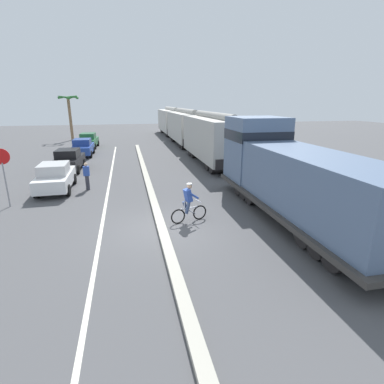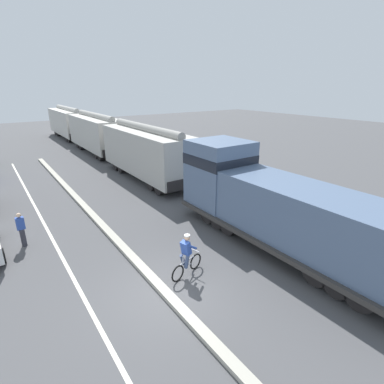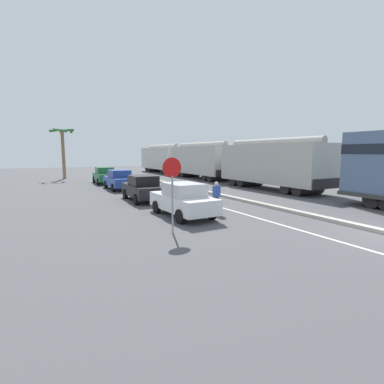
{
  "view_description": "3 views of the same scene",
  "coord_description": "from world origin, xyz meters",
  "px_view_note": "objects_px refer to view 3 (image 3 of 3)",
  "views": [
    {
      "loc": [
        -1.18,
        -11.36,
        5.0
      ],
      "look_at": [
        1.5,
        0.9,
        1.19
      ],
      "focal_mm": 28.0,
      "sensor_mm": 36.0,
      "label": 1
    },
    {
      "loc": [
        -4.19,
        -7.7,
        6.92
      ],
      "look_at": [
        3.84,
        3.78,
        1.88
      ],
      "focal_mm": 28.0,
      "sensor_mm": 36.0,
      "label": 2
    },
    {
      "loc": [
        -11.66,
        -5.92,
        3.08
      ],
      "look_at": [
        -3.8,
        8.62,
        0.86
      ],
      "focal_mm": 28.0,
      "sensor_mm": 36.0,
      "label": 3
    }
  ],
  "objects_px": {
    "hopper_car_trailing": "(162,159)",
    "parked_car_white": "(183,200)",
    "hopper_car_middle": "(201,161)",
    "palm_tree_near": "(63,140)",
    "hopper_car_lead": "(272,164)",
    "parked_car_green": "(104,175)",
    "pedestrian_by_cars": "(216,197)",
    "stop_sign": "(172,180)",
    "parked_car_black": "(143,188)",
    "parked_car_blue": "(119,180)"
  },
  "relations": [
    {
      "from": "parked_car_green",
      "to": "stop_sign",
      "type": "bearing_deg",
      "value": -94.99
    },
    {
      "from": "parked_car_blue",
      "to": "stop_sign",
      "type": "relative_size",
      "value": 1.46
    },
    {
      "from": "hopper_car_trailing",
      "to": "parked_car_white",
      "type": "relative_size",
      "value": 2.5
    },
    {
      "from": "hopper_car_middle",
      "to": "palm_tree_near",
      "type": "bearing_deg",
      "value": 152.12
    },
    {
      "from": "palm_tree_near",
      "to": "parked_car_white",
      "type": "bearing_deg",
      "value": -83.39
    },
    {
      "from": "palm_tree_near",
      "to": "hopper_car_middle",
      "type": "bearing_deg",
      "value": -27.88
    },
    {
      "from": "parked_car_white",
      "to": "stop_sign",
      "type": "bearing_deg",
      "value": -124.43
    },
    {
      "from": "hopper_car_lead",
      "to": "stop_sign",
      "type": "height_order",
      "value": "hopper_car_lead"
    },
    {
      "from": "hopper_car_trailing",
      "to": "parked_car_black",
      "type": "relative_size",
      "value": 2.49
    },
    {
      "from": "parked_car_black",
      "to": "parked_car_green",
      "type": "bearing_deg",
      "value": 89.19
    },
    {
      "from": "hopper_car_middle",
      "to": "pedestrian_by_cars",
      "type": "bearing_deg",
      "value": -117.87
    },
    {
      "from": "hopper_car_trailing",
      "to": "parked_car_blue",
      "type": "xyz_separation_m",
      "value": [
        -11.07,
        -17.21,
        -1.26
      ]
    },
    {
      "from": "hopper_car_middle",
      "to": "pedestrian_by_cars",
      "type": "height_order",
      "value": "hopper_car_middle"
    },
    {
      "from": "pedestrian_by_cars",
      "to": "palm_tree_near",
      "type": "bearing_deg",
      "value": 100.47
    },
    {
      "from": "parked_car_white",
      "to": "parked_car_black",
      "type": "xyz_separation_m",
      "value": [
        -0.14,
        5.39,
        0.0
      ]
    },
    {
      "from": "hopper_car_lead",
      "to": "hopper_car_middle",
      "type": "height_order",
      "value": "same"
    },
    {
      "from": "parked_car_green",
      "to": "stop_sign",
      "type": "height_order",
      "value": "stop_sign"
    },
    {
      "from": "hopper_car_middle",
      "to": "parked_car_white",
      "type": "distance_m",
      "value": 20.79
    },
    {
      "from": "palm_tree_near",
      "to": "pedestrian_by_cars",
      "type": "distance_m",
      "value": 25.83
    },
    {
      "from": "hopper_car_middle",
      "to": "hopper_car_trailing",
      "type": "relative_size",
      "value": 1.0
    },
    {
      "from": "parked_car_white",
      "to": "parked_car_blue",
      "type": "relative_size",
      "value": 1.01
    },
    {
      "from": "hopper_car_middle",
      "to": "hopper_car_trailing",
      "type": "bearing_deg",
      "value": 90.0
    },
    {
      "from": "hopper_car_trailing",
      "to": "stop_sign",
      "type": "xyz_separation_m",
      "value": [
        -12.83,
        -31.58,
        -0.05
      ]
    },
    {
      "from": "parked_car_white",
      "to": "palm_tree_near",
      "type": "xyz_separation_m",
      "value": [
        -2.89,
        24.93,
        3.63
      ]
    },
    {
      "from": "parked_car_white",
      "to": "palm_tree_near",
      "type": "bearing_deg",
      "value": 96.61
    },
    {
      "from": "hopper_car_lead",
      "to": "hopper_car_trailing",
      "type": "relative_size",
      "value": 1.0
    },
    {
      "from": "pedestrian_by_cars",
      "to": "hopper_car_trailing",
      "type": "bearing_deg",
      "value": 72.27
    },
    {
      "from": "hopper_car_lead",
      "to": "parked_car_green",
      "type": "bearing_deg",
      "value": 134.4
    },
    {
      "from": "parked_car_green",
      "to": "stop_sign",
      "type": "distance_m",
      "value": 19.84
    },
    {
      "from": "hopper_car_lead",
      "to": "palm_tree_near",
      "type": "bearing_deg",
      "value": 126.41
    },
    {
      "from": "hopper_car_lead",
      "to": "parked_car_black",
      "type": "relative_size",
      "value": 2.49
    },
    {
      "from": "parked_car_white",
      "to": "parked_car_blue",
      "type": "bearing_deg",
      "value": 89.69
    },
    {
      "from": "hopper_car_lead",
      "to": "stop_sign",
      "type": "relative_size",
      "value": 3.68
    },
    {
      "from": "hopper_car_middle",
      "to": "parked_car_black",
      "type": "bearing_deg",
      "value": -132.96
    },
    {
      "from": "hopper_car_lead",
      "to": "hopper_car_trailing",
      "type": "bearing_deg",
      "value": 90.0
    },
    {
      "from": "stop_sign",
      "to": "hopper_car_middle",
      "type": "bearing_deg",
      "value": 57.29
    },
    {
      "from": "hopper_car_lead",
      "to": "palm_tree_near",
      "type": "xyz_separation_m",
      "value": [
        -14.03,
        19.02,
        2.37
      ]
    },
    {
      "from": "parked_car_blue",
      "to": "palm_tree_near",
      "type": "bearing_deg",
      "value": 102.76
    },
    {
      "from": "hopper_car_middle",
      "to": "parked_car_white",
      "type": "xyz_separation_m",
      "value": [
        -11.14,
        -17.51,
        -1.26
      ]
    },
    {
      "from": "hopper_car_middle",
      "to": "parked_car_black",
      "type": "relative_size",
      "value": 2.49
    },
    {
      "from": "parked_car_blue",
      "to": "parked_car_green",
      "type": "relative_size",
      "value": 0.99
    },
    {
      "from": "parked_car_black",
      "to": "parked_car_white",
      "type": "bearing_deg",
      "value": -88.5
    },
    {
      "from": "stop_sign",
      "to": "pedestrian_by_cars",
      "type": "xyz_separation_m",
      "value": [
        3.46,
        2.25,
        -1.18
      ]
    },
    {
      "from": "hopper_car_trailing",
      "to": "parked_car_blue",
      "type": "distance_m",
      "value": 20.51
    },
    {
      "from": "parked_car_black",
      "to": "palm_tree_near",
      "type": "height_order",
      "value": "palm_tree_near"
    },
    {
      "from": "parked_car_blue",
      "to": "parked_car_green",
      "type": "xyz_separation_m",
      "value": [
        -0.04,
        5.36,
        0.0
      ]
    },
    {
      "from": "hopper_car_lead",
      "to": "parked_car_green",
      "type": "xyz_separation_m",
      "value": [
        -11.11,
        11.35,
        -1.26
      ]
    },
    {
      "from": "parked_car_green",
      "to": "pedestrian_by_cars",
      "type": "relative_size",
      "value": 2.64
    },
    {
      "from": "hopper_car_middle",
      "to": "palm_tree_near",
      "type": "height_order",
      "value": "palm_tree_near"
    },
    {
      "from": "hopper_car_middle",
      "to": "parked_car_blue",
      "type": "height_order",
      "value": "hopper_car_middle"
    }
  ]
}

